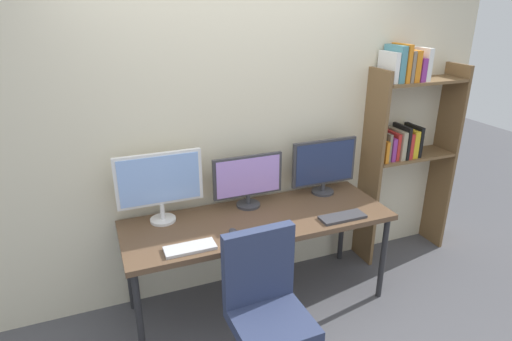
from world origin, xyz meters
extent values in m
cube|color=beige|center=(0.00, 1.02, 1.30)|extent=(4.34, 0.10, 2.60)
cube|color=brown|center=(0.00, 0.60, 0.72)|extent=(1.94, 0.68, 0.04)
cylinder|color=#262628|center=(-0.92, 0.31, 0.35)|extent=(0.04, 0.04, 0.70)
cylinder|color=#262628|center=(0.92, 0.31, 0.35)|extent=(0.04, 0.04, 0.70)
cylinder|color=#262628|center=(-0.92, 0.89, 0.35)|extent=(0.04, 0.04, 0.70)
cylinder|color=#262628|center=(0.92, 0.89, 0.35)|extent=(0.04, 0.04, 0.70)
cube|color=brown|center=(1.12, 0.83, 0.85)|extent=(0.03, 0.28, 1.71)
cube|color=brown|center=(1.92, 0.83, 0.85)|extent=(0.03, 0.28, 1.71)
cube|color=brown|center=(1.52, 0.83, 0.94)|extent=(0.76, 0.28, 0.02)
cube|color=brown|center=(1.52, 0.83, 1.59)|extent=(0.76, 0.28, 0.02)
cube|color=orange|center=(1.18, 0.82, 1.04)|extent=(0.03, 0.22, 0.18)
cube|color=gray|center=(1.22, 0.84, 1.07)|extent=(0.03, 0.22, 0.24)
cube|color=#8C338C|center=(1.26, 0.83, 1.05)|extent=(0.04, 0.22, 0.20)
cube|color=red|center=(1.31, 0.84, 1.07)|extent=(0.03, 0.22, 0.23)
cube|color=tan|center=(1.35, 0.82, 1.07)|extent=(0.04, 0.22, 0.24)
cube|color=black|center=(1.39, 0.82, 1.09)|extent=(0.03, 0.22, 0.28)
cube|color=red|center=(1.43, 0.83, 1.06)|extent=(0.03, 0.22, 0.22)
cube|color=gold|center=(1.48, 0.83, 1.07)|extent=(0.05, 0.22, 0.24)
cube|color=black|center=(1.53, 0.83, 1.08)|extent=(0.03, 0.22, 0.26)
cube|color=white|center=(1.19, 0.84, 1.72)|extent=(0.04, 0.22, 0.23)
cube|color=teal|center=(1.24, 0.84, 1.74)|extent=(0.05, 0.22, 0.28)
cube|color=orange|center=(1.30, 0.83, 1.75)|extent=(0.03, 0.22, 0.29)
cube|color=gray|center=(1.33, 0.82, 1.72)|extent=(0.03, 0.22, 0.24)
cube|color=orange|center=(1.38, 0.83, 1.72)|extent=(0.05, 0.22, 0.24)
cube|color=#8C338C|center=(1.45, 0.82, 1.69)|extent=(0.05, 0.22, 0.18)
cube|color=white|center=(1.49, 0.83, 1.73)|extent=(0.05, 0.22, 0.26)
cube|color=navy|center=(-0.22, -0.16, 0.47)|extent=(0.45, 0.45, 0.08)
cube|color=navy|center=(-0.23, 0.03, 0.75)|extent=(0.44, 0.08, 0.48)
cylinder|color=silver|center=(-0.65, 0.81, 0.75)|extent=(0.18, 0.18, 0.02)
cylinder|color=silver|center=(-0.65, 0.81, 0.82)|extent=(0.03, 0.03, 0.12)
cube|color=silver|center=(-0.65, 0.81, 1.06)|extent=(0.60, 0.03, 0.37)
cube|color=#8CB2F2|center=(-0.65, 0.80, 1.06)|extent=(0.55, 0.01, 0.34)
cylinder|color=#38383D|center=(0.00, 0.81, 0.75)|extent=(0.18, 0.18, 0.02)
cylinder|color=#38383D|center=(0.00, 0.81, 0.79)|extent=(0.03, 0.03, 0.07)
cube|color=#38383D|center=(0.00, 0.81, 0.99)|extent=(0.54, 0.03, 0.32)
cube|color=#B28CE5|center=(0.00, 0.80, 0.99)|extent=(0.50, 0.01, 0.29)
cylinder|color=#38383D|center=(0.65, 0.81, 0.75)|extent=(0.18, 0.18, 0.02)
cylinder|color=#38383D|center=(0.65, 0.81, 0.79)|extent=(0.03, 0.03, 0.06)
cube|color=#38383D|center=(0.65, 0.81, 1.01)|extent=(0.55, 0.03, 0.37)
cube|color=navy|center=(0.65, 0.80, 1.01)|extent=(0.51, 0.01, 0.33)
cube|color=silver|center=(-0.56, 0.37, 0.75)|extent=(0.32, 0.13, 0.02)
cube|color=#38383D|center=(0.56, 0.37, 0.75)|extent=(0.34, 0.13, 0.02)
ellipsoid|color=#38383D|center=(-0.24, 0.45, 0.76)|extent=(0.06, 0.10, 0.03)
camera|label=1|loc=(-1.04, -1.95, 2.20)|focal=30.09mm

